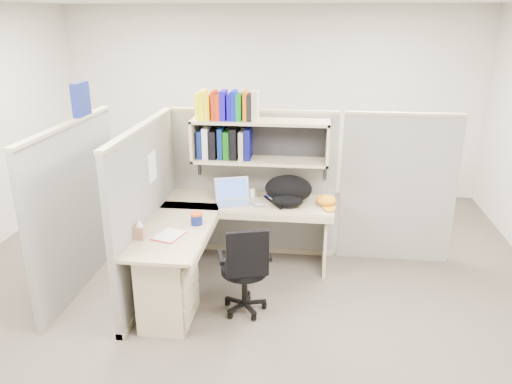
# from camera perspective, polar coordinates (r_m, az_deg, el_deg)

# --- Properties ---
(ground) EXTENTS (6.00, 6.00, 0.00)m
(ground) POSITION_cam_1_polar(r_m,az_deg,el_deg) (4.99, -1.64, -11.24)
(ground) COLOR #3C362E
(ground) RESTS_ON ground
(room_shell) EXTENTS (6.00, 6.00, 6.00)m
(room_shell) POSITION_cam_1_polar(r_m,az_deg,el_deg) (4.39, -1.84, 7.23)
(room_shell) COLOR beige
(room_shell) RESTS_ON ground
(cubicle) EXTENTS (3.79, 1.84, 1.95)m
(cubicle) POSITION_cam_1_polar(r_m,az_deg,el_deg) (5.07, -5.10, 0.55)
(cubicle) COLOR slate
(cubicle) RESTS_ON ground
(desk) EXTENTS (1.74, 1.75, 0.73)m
(desk) POSITION_cam_1_polar(r_m,az_deg,el_deg) (4.61, -7.29, -7.97)
(desk) COLOR tan
(desk) RESTS_ON ground
(laptop) EXTENTS (0.45, 0.45, 0.25)m
(laptop) POSITION_cam_1_polar(r_m,az_deg,el_deg) (5.07, -2.54, -0.01)
(laptop) COLOR #B7B7BC
(laptop) RESTS_ON desk
(backpack) EXTENTS (0.56, 0.48, 0.29)m
(backpack) POSITION_cam_1_polar(r_m,az_deg,el_deg) (5.06, 3.68, 0.13)
(backpack) COLOR black
(backpack) RESTS_ON desk
(orange_cap) EXTENTS (0.26, 0.28, 0.11)m
(orange_cap) POSITION_cam_1_polar(r_m,az_deg,el_deg) (5.10, 8.02, -0.94)
(orange_cap) COLOR orange
(orange_cap) RESTS_ON desk
(snack_canister) EXTENTS (0.11, 0.11, 0.11)m
(snack_canister) POSITION_cam_1_polar(r_m,az_deg,el_deg) (4.63, -6.81, -3.02)
(snack_canister) COLOR navy
(snack_canister) RESTS_ON desk
(tissue_box) EXTENTS (0.12, 0.12, 0.17)m
(tissue_box) POSITION_cam_1_polar(r_m,az_deg,el_deg) (4.44, -13.18, -4.08)
(tissue_box) COLOR #9F725A
(tissue_box) RESTS_ON desk
(mouse) EXTENTS (0.10, 0.08, 0.03)m
(mouse) POSITION_cam_1_polar(r_m,az_deg,el_deg) (5.04, 0.34, -1.46)
(mouse) COLOR #86A5BF
(mouse) RESTS_ON desk
(paper_cup) EXTENTS (0.08, 0.08, 0.09)m
(paper_cup) POSITION_cam_1_polar(r_m,az_deg,el_deg) (5.26, -0.46, -0.17)
(paper_cup) COLOR white
(paper_cup) RESTS_ON desk
(book_stack) EXTENTS (0.21, 0.25, 0.10)m
(book_stack) POSITION_cam_1_polar(r_m,az_deg,el_deg) (5.30, 2.09, 0.01)
(book_stack) COLOR slate
(book_stack) RESTS_ON desk
(loose_paper) EXTENTS (0.27, 0.31, 0.00)m
(loose_paper) POSITION_cam_1_polar(r_m,az_deg,el_deg) (4.47, -9.88, -4.85)
(loose_paper) COLOR white
(loose_paper) RESTS_ON desk
(task_chair) EXTENTS (0.50, 0.46, 0.88)m
(task_chair) POSITION_cam_1_polar(r_m,az_deg,el_deg) (4.51, -1.25, -10.33)
(task_chair) COLOR black
(task_chair) RESTS_ON ground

